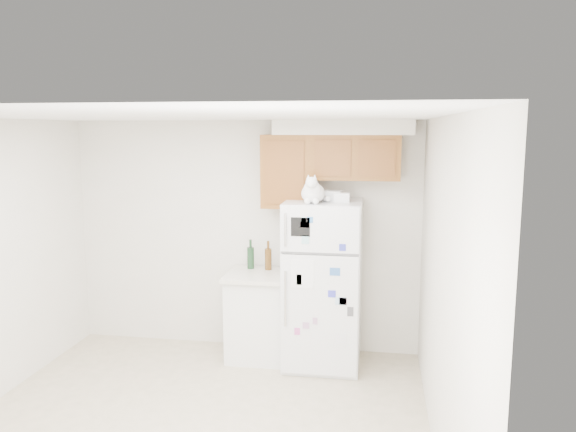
% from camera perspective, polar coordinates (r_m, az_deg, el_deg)
% --- Properties ---
extents(room_shell, '(3.84, 4.04, 2.52)m').
position_cam_1_polar(room_shell, '(4.41, -8.30, -0.85)').
color(room_shell, silver).
rests_on(room_shell, ground_plane).
extents(refrigerator, '(0.76, 0.78, 1.70)m').
position_cam_1_polar(refrigerator, '(5.75, 3.56, -6.91)').
color(refrigerator, silver).
rests_on(refrigerator, ground_plane).
extents(base_counter, '(0.64, 0.64, 0.92)m').
position_cam_1_polar(base_counter, '(6.03, -3.04, -9.99)').
color(base_counter, white).
rests_on(base_counter, ground_plane).
extents(cat, '(0.28, 0.41, 0.29)m').
position_cam_1_polar(cat, '(5.41, 2.55, 2.45)').
color(cat, white).
rests_on(cat, refrigerator).
extents(storage_box_back, '(0.20, 0.16, 0.10)m').
position_cam_1_polar(storage_box_back, '(5.60, 4.57, 2.06)').
color(storage_box_back, white).
rests_on(storage_box_back, refrigerator).
extents(storage_box_front, '(0.15, 0.11, 0.09)m').
position_cam_1_polar(storage_box_front, '(5.52, 5.48, 1.89)').
color(storage_box_front, white).
rests_on(storage_box_front, refrigerator).
extents(bottle_green, '(0.07, 0.07, 0.32)m').
position_cam_1_polar(bottle_green, '(6.05, -3.82, -3.88)').
color(bottle_green, '#19381E').
rests_on(bottle_green, base_counter).
extents(bottle_amber, '(0.07, 0.07, 0.31)m').
position_cam_1_polar(bottle_amber, '(5.99, -2.02, -4.02)').
color(bottle_amber, '#593814').
rests_on(bottle_amber, base_counter).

